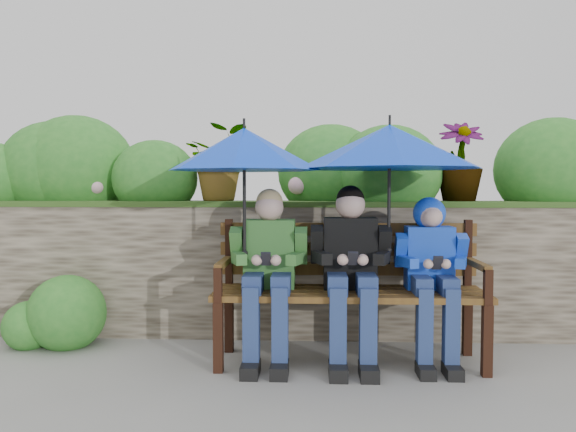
{
  "coord_description": "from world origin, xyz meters",
  "views": [
    {
      "loc": [
        0.17,
        -3.54,
        1.14
      ],
      "look_at": [
        0.0,
        0.1,
        0.95
      ],
      "focal_mm": 35.0,
      "sensor_mm": 36.0,
      "label": 1
    }
  ],
  "objects_px": {
    "boy_right": "(432,264)",
    "umbrella_left": "(244,149)",
    "boy_middle": "(351,265)",
    "boy_left": "(268,265)",
    "park_bench": "(348,281)",
    "umbrella_right": "(389,147)"
  },
  "relations": [
    {
      "from": "boy_right",
      "to": "umbrella_left",
      "type": "distance_m",
      "value": 1.4
    },
    {
      "from": "boy_middle",
      "to": "umbrella_left",
      "type": "distance_m",
      "value": 1.01
    },
    {
      "from": "boy_right",
      "to": "boy_left",
      "type": "bearing_deg",
      "value": -179.03
    },
    {
      "from": "boy_left",
      "to": "umbrella_left",
      "type": "xyz_separation_m",
      "value": [
        -0.15,
        -0.01,
        0.75
      ]
    },
    {
      "from": "park_bench",
      "to": "boy_left",
      "type": "height_order",
      "value": "boy_left"
    },
    {
      "from": "boy_left",
      "to": "boy_right",
      "type": "height_order",
      "value": "boy_left"
    },
    {
      "from": "boy_right",
      "to": "umbrella_right",
      "type": "distance_m",
      "value": 0.8
    },
    {
      "from": "umbrella_left",
      "to": "umbrella_right",
      "type": "relative_size",
      "value": 0.83
    },
    {
      "from": "boy_left",
      "to": "boy_right",
      "type": "distance_m",
      "value": 1.05
    },
    {
      "from": "park_bench",
      "to": "umbrella_left",
      "type": "xyz_separation_m",
      "value": [
        -0.67,
        -0.1,
        0.86
      ]
    },
    {
      "from": "park_bench",
      "to": "umbrella_left",
      "type": "distance_m",
      "value": 1.09
    },
    {
      "from": "boy_right",
      "to": "umbrella_right",
      "type": "xyz_separation_m",
      "value": [
        -0.27,
        0.01,
        0.75
      ]
    },
    {
      "from": "boy_left",
      "to": "park_bench",
      "type": "bearing_deg",
      "value": 8.88
    },
    {
      "from": "park_bench",
      "to": "boy_left",
      "type": "relative_size",
      "value": 1.54
    },
    {
      "from": "boy_left",
      "to": "umbrella_left",
      "type": "relative_size",
      "value": 1.15
    },
    {
      "from": "park_bench",
      "to": "umbrella_right",
      "type": "relative_size",
      "value": 1.48
    },
    {
      "from": "boy_middle",
      "to": "umbrella_right",
      "type": "relative_size",
      "value": 0.97
    },
    {
      "from": "boy_left",
      "to": "umbrella_left",
      "type": "height_order",
      "value": "umbrella_left"
    },
    {
      "from": "boy_right",
      "to": "umbrella_right",
      "type": "relative_size",
      "value": 0.91
    },
    {
      "from": "umbrella_right",
      "to": "park_bench",
      "type": "bearing_deg",
      "value": 166.92
    },
    {
      "from": "boy_left",
      "to": "umbrella_right",
      "type": "height_order",
      "value": "umbrella_right"
    },
    {
      "from": "boy_middle",
      "to": "umbrella_left",
      "type": "height_order",
      "value": "umbrella_left"
    }
  ]
}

